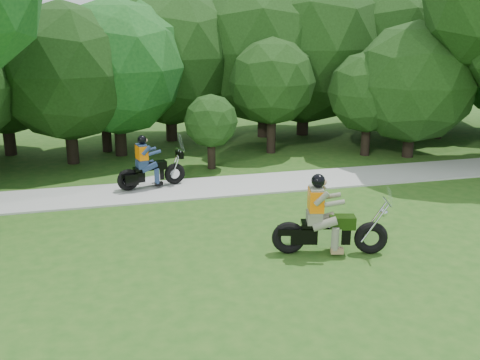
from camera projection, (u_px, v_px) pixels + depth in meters
name	position (u px, v px, depth m)	size (l,w,h in m)	color
ground	(373.00, 299.00, 10.62)	(100.00, 100.00, 0.00)	#245217
walkway	(260.00, 184.00, 18.04)	(60.00, 2.20, 0.06)	#A9A9A4
tree_line	(221.00, 58.00, 23.12)	(40.87, 12.28, 7.84)	black
chopper_motorcycle	(325.00, 225.00, 12.49)	(2.71, 1.14, 1.96)	black
touring_motorcycle	(147.00, 169.00, 17.30)	(2.29, 1.05, 1.76)	black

